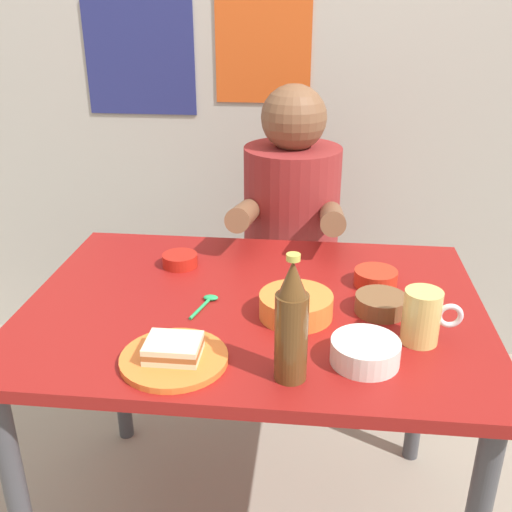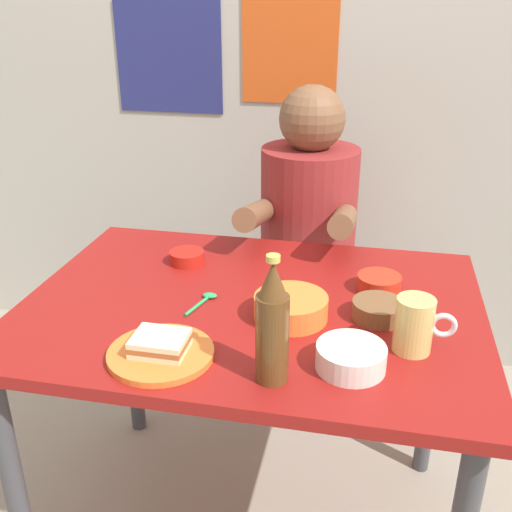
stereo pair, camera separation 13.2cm
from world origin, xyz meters
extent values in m
cube|color=#ADA89E|center=(0.00, 1.05, 1.30)|extent=(4.40, 0.08, 2.60)
cube|color=navy|center=(-0.54, 1.01, 1.20)|extent=(0.42, 0.01, 0.41)
cube|color=#CC4C19|center=(-0.08, 1.01, 1.30)|extent=(0.35, 0.01, 0.51)
cube|color=maroon|center=(0.00, 0.00, 0.72)|extent=(1.10, 0.80, 0.03)
cylinder|color=#3F3F44|center=(-0.49, 0.34, 0.35)|extent=(0.05, 0.05, 0.71)
cylinder|color=#3F3F44|center=(0.49, 0.34, 0.35)|extent=(0.05, 0.05, 0.71)
cylinder|color=#4C4C51|center=(0.06, 0.63, 0.21)|extent=(0.08, 0.08, 0.41)
cylinder|color=maroon|center=(0.06, 0.63, 0.43)|extent=(0.34, 0.34, 0.04)
cylinder|color=maroon|center=(0.06, 0.63, 0.71)|extent=(0.32, 0.32, 0.52)
sphere|color=brown|center=(0.06, 0.63, 1.06)|extent=(0.21, 0.21, 0.21)
cylinder|color=brown|center=(-0.07, 0.38, 0.82)|extent=(0.07, 0.31, 0.14)
cylinder|color=brown|center=(0.19, 0.38, 0.82)|extent=(0.07, 0.31, 0.14)
cylinder|color=orange|center=(-0.13, -0.27, 0.75)|extent=(0.22, 0.22, 0.01)
cube|color=beige|center=(-0.13, -0.27, 0.76)|extent=(0.11, 0.09, 0.01)
cube|color=#9E592D|center=(-0.13, -0.27, 0.77)|extent=(0.11, 0.09, 0.01)
cube|color=beige|center=(-0.13, -0.27, 0.78)|extent=(0.11, 0.09, 0.01)
cylinder|color=#D1BC66|center=(0.37, -0.14, 0.80)|extent=(0.08, 0.08, 0.12)
torus|color=silver|center=(0.43, -0.14, 0.81)|extent=(0.06, 0.01, 0.06)
cylinder|color=#593819|center=(0.10, -0.30, 0.83)|extent=(0.06, 0.06, 0.18)
cone|color=#593819|center=(0.10, -0.30, 0.95)|extent=(0.05, 0.05, 0.07)
cylinder|color=#BFB74C|center=(0.10, -0.30, 1.00)|extent=(0.03, 0.03, 0.01)
cylinder|color=red|center=(0.30, 0.13, 0.76)|extent=(0.11, 0.11, 0.04)
cylinder|color=#A33521|center=(0.30, 0.13, 0.77)|extent=(0.09, 0.09, 0.02)
cylinder|color=#B21E14|center=(-0.22, 0.19, 0.76)|extent=(0.10, 0.10, 0.03)
cylinder|color=maroon|center=(-0.22, 0.19, 0.76)|extent=(0.08, 0.08, 0.02)
cylinder|color=brown|center=(0.30, -0.02, 0.76)|extent=(0.12, 0.12, 0.04)
cylinder|color=brown|center=(0.30, -0.02, 0.77)|extent=(0.10, 0.10, 0.02)
cylinder|color=silver|center=(0.25, -0.23, 0.77)|extent=(0.14, 0.14, 0.05)
cylinder|color=tan|center=(0.25, -0.23, 0.78)|extent=(0.11, 0.11, 0.02)
cylinder|color=orange|center=(0.10, -0.06, 0.77)|extent=(0.17, 0.17, 0.05)
cylinder|color=#B25B2D|center=(0.10, -0.06, 0.78)|extent=(0.14, 0.14, 0.02)
cylinder|color=#26A559|center=(-0.12, -0.05, 0.74)|extent=(0.04, 0.11, 0.01)
ellipsoid|color=#26A559|center=(-0.11, 0.00, 0.75)|extent=(0.04, 0.02, 0.01)
camera|label=1|loc=(0.14, -1.26, 1.43)|focal=41.66mm
camera|label=2|loc=(0.27, -1.24, 1.43)|focal=41.66mm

